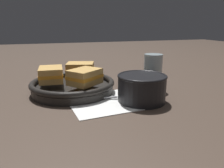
{
  "coord_description": "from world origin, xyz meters",
  "views": [
    {
      "loc": [
        -0.16,
        -0.58,
        0.22
      ],
      "look_at": [
        0.03,
        0.03,
        0.04
      ],
      "focal_mm": 35.0,
      "sensor_mm": 36.0,
      "label": 1
    }
  ],
  "objects": [
    {
      "name": "sandwich_near_right",
      "position": [
        -0.05,
        0.06,
        0.07
      ],
      "size": [
        0.12,
        0.12,
        0.05
      ],
      "rotation": [
        0.0,
        0.0,
        6.95
      ],
      "color": "tan",
      "rests_on": "skillet"
    },
    {
      "name": "sandwich_near_left",
      "position": [
        -0.15,
        0.12,
        0.07
      ],
      "size": [
        0.08,
        0.1,
        0.05
      ],
      "rotation": [
        0.0,
        0.0,
        4.65
      ],
      "color": "tan",
      "rests_on": "skillet"
    },
    {
      "name": "skillet",
      "position": [
        -0.08,
        0.12,
        0.02
      ],
      "size": [
        0.28,
        0.28,
        0.04
      ],
      "color": "black",
      "rests_on": "ground_plane"
    },
    {
      "name": "napkin",
      "position": [
        0.01,
        -0.01,
        0.0
      ],
      "size": [
        0.24,
        0.21,
        0.0
      ],
      "color": "white",
      "rests_on": "ground_plane"
    },
    {
      "name": "drinking_glass",
      "position": [
        0.19,
        0.07,
        0.06
      ],
      "size": [
        0.06,
        0.06,
        0.12
      ],
      "color": "silver",
      "rests_on": "ground_plane"
    },
    {
      "name": "soup_bowl",
      "position": [
        0.1,
        -0.03,
        0.05
      ],
      "size": [
        0.14,
        0.14,
        0.08
      ],
      "color": "black",
      "rests_on": "ground_plane"
    },
    {
      "name": "spoon",
      "position": [
        0.04,
        0.0,
        0.01
      ],
      "size": [
        0.17,
        0.05,
        0.01
      ],
      "rotation": [
        0.0,
        0.0,
        -0.19
      ],
      "color": "#9E9EA3",
      "rests_on": "napkin"
    },
    {
      "name": "ground_plane",
      "position": [
        0.0,
        0.0,
        0.0
      ],
      "size": [
        4.0,
        4.0,
        0.0
      ],
      "primitive_type": "plane",
      "color": "#47382D"
    },
    {
      "name": "sandwich_far_left",
      "position": [
        -0.04,
        0.17,
        0.07
      ],
      "size": [
        0.11,
        0.1,
        0.05
      ],
      "rotation": [
        0.0,
        0.0,
        9.14
      ],
      "color": "tan",
      "rests_on": "skillet"
    }
  ]
}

